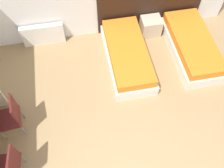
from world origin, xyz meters
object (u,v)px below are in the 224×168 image
object	(u,v)px
nightstand	(151,26)
chair_near_notebook	(9,165)
bed_near_door	(192,46)
bed_near_window	(127,56)
chair_near_laptop	(11,116)

from	to	relation	value
nightstand	chair_near_notebook	world-z (taller)	chair_near_notebook
bed_near_door	chair_near_notebook	size ratio (longest dim) A/B	2.05
bed_near_window	nightstand	xyz separation A→B (m)	(0.73, 0.76, -0.00)
bed_near_door	nightstand	bearing A→B (deg)	133.72
bed_near_door	chair_near_laptop	world-z (taller)	chair_near_laptop
chair_near_laptop	chair_near_notebook	distance (m)	0.85
bed_near_window	nightstand	distance (m)	1.05
bed_near_window	nightstand	bearing A→B (deg)	46.28
bed_near_door	chair_near_notebook	world-z (taller)	chair_near_notebook
chair_near_notebook	nightstand	bearing A→B (deg)	46.68
chair_near_laptop	chair_near_notebook	xyz separation A→B (m)	(0.00, -0.85, 0.00)
bed_near_window	chair_near_notebook	size ratio (longest dim) A/B	2.05
nightstand	chair_near_notebook	bearing A→B (deg)	-137.94
bed_near_door	chair_near_laptop	bearing A→B (deg)	-163.16
bed_near_window	chair_near_notebook	bearing A→B (deg)	-139.39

